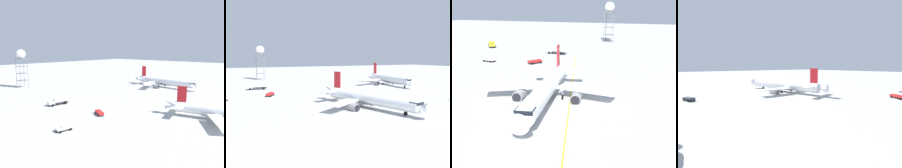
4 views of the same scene
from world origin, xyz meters
The scene contains 7 objects.
ground_plane centered at (0.00, 0.00, 0.00)m, with size 600.00×600.00×0.00m, color #B2B2B2.
airliner_secondary centered at (44.74, -43.46, 3.20)m, with size 43.24×36.05×11.78m.
ops_pickup_truck centered at (33.26, 23.51, 0.81)m, with size 5.47×4.15×1.41m.
fuel_tanker_truck centered at (56.08, 24.74, 1.57)m, with size 3.51×9.02×2.87m.
pushback_tug_truck centered at (29.97, 41.04, 0.81)m, with size 2.93×5.02×1.30m.
radar_tower centered at (107.52, 14.87, 18.79)m, with size 5.59×5.59×22.63m.
taxiway_centreline centered at (2.88, -2.32, 0.00)m, with size 124.61×43.57×0.01m.
Camera 1 is at (-20.58, 76.90, 23.34)m, focal length 35.46 mm.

